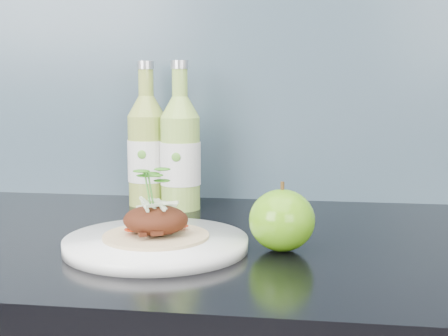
{
  "coord_description": "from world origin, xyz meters",
  "views": [
    {
      "loc": [
        0.2,
        0.85,
        1.12
      ],
      "look_at": [
        0.08,
        1.67,
        1.0
      ],
      "focal_mm": 50.0,
      "sensor_mm": 36.0,
      "label": 1
    }
  ],
  "objects_px": {
    "dinner_plate": "(156,243)",
    "cider_bottle_left": "(147,151)",
    "green_apple": "(282,220)",
    "cider_bottle_right": "(180,153)"
  },
  "relations": [
    {
      "from": "dinner_plate",
      "to": "green_apple",
      "type": "xyz_separation_m",
      "value": [
        0.16,
        0.02,
        0.03
      ]
    },
    {
      "from": "cider_bottle_right",
      "to": "cider_bottle_left",
      "type": "bearing_deg",
      "value": 156.37
    },
    {
      "from": "dinner_plate",
      "to": "green_apple",
      "type": "distance_m",
      "value": 0.17
    },
    {
      "from": "dinner_plate",
      "to": "cider_bottle_left",
      "type": "xyz_separation_m",
      "value": [
        -0.09,
        0.29,
        0.09
      ]
    },
    {
      "from": "dinner_plate",
      "to": "cider_bottle_left",
      "type": "bearing_deg",
      "value": 107.37
    },
    {
      "from": "green_apple",
      "to": "cider_bottle_right",
      "type": "relative_size",
      "value": 0.4
    },
    {
      "from": "cider_bottle_right",
      "to": "green_apple",
      "type": "bearing_deg",
      "value": -53.33
    },
    {
      "from": "green_apple",
      "to": "cider_bottle_left",
      "type": "bearing_deg",
      "value": 133.14
    },
    {
      "from": "cider_bottle_left",
      "to": "cider_bottle_right",
      "type": "bearing_deg",
      "value": -42.96
    },
    {
      "from": "dinner_plate",
      "to": "cider_bottle_left",
      "type": "relative_size",
      "value": 1.0
    }
  ]
}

